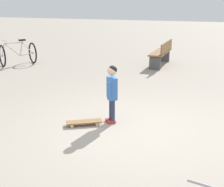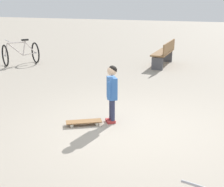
% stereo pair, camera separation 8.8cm
% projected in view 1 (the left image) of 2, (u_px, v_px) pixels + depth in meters
% --- Properties ---
extents(ground_plane, '(50.00, 50.00, 0.00)m').
position_uv_depth(ground_plane, '(130.00, 130.00, 5.68)').
color(ground_plane, '#9E9384').
extents(child_person, '(0.26, 0.41, 1.06)m').
position_uv_depth(child_person, '(112.00, 88.00, 5.84)').
color(child_person, '#2D3351').
rests_on(child_person, ground).
extents(skateboard, '(0.65, 0.47, 0.07)m').
position_uv_depth(skateboard, '(84.00, 122.00, 5.88)').
color(skateboard, olive).
rests_on(skateboard, ground).
extents(bicycle_near, '(1.23, 1.28, 0.85)m').
position_uv_depth(bicycle_near, '(18.00, 54.00, 10.84)').
color(bicycle_near, black).
rests_on(bicycle_near, ground).
extents(street_bench, '(0.54, 1.62, 0.80)m').
position_uv_depth(street_bench, '(162.00, 53.00, 10.74)').
color(street_bench, brown).
rests_on(street_bench, ground).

